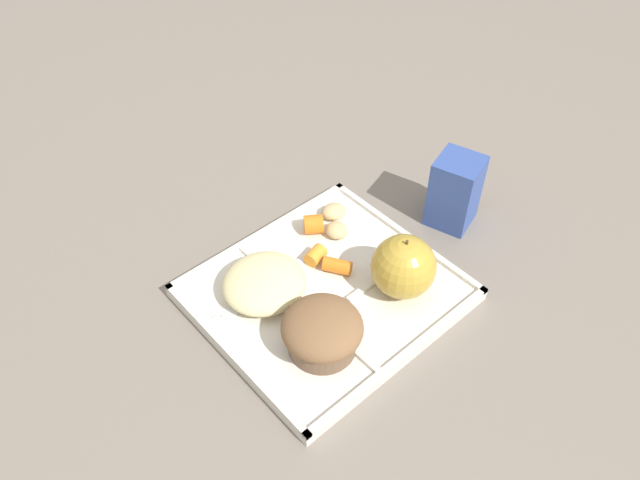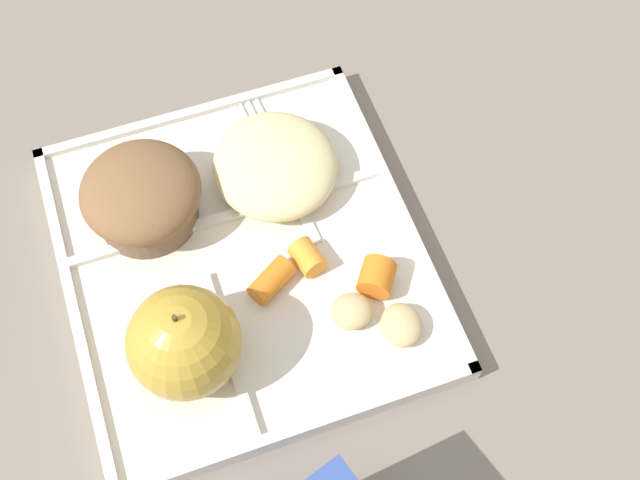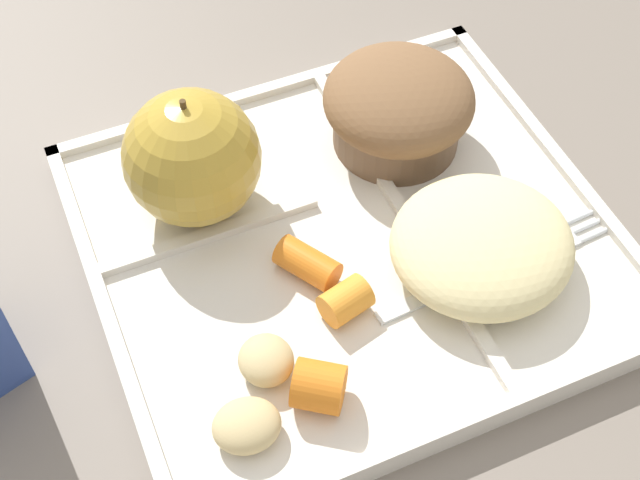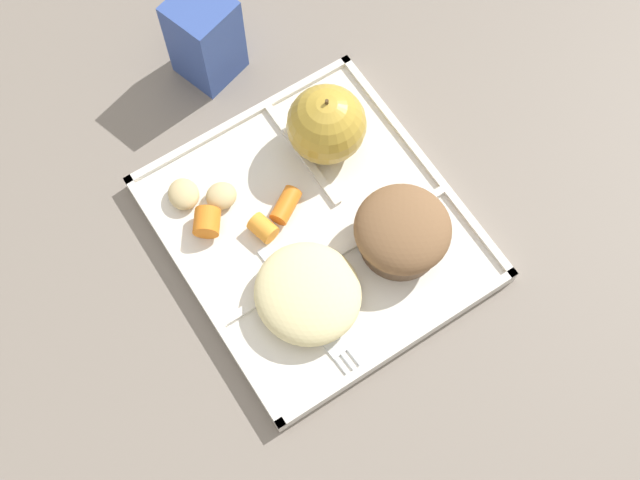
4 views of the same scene
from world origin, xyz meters
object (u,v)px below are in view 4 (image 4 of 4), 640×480
object	(u,v)px
milk_carton	(205,38)
bran_muffin	(402,232)
plastic_fork	(313,318)
lunch_tray	(316,229)
green_apple	(326,125)

from	to	relation	value
milk_carton	bran_muffin	bearing A→B (deg)	-7.41
bran_muffin	plastic_fork	distance (m)	0.12
lunch_tray	plastic_fork	bearing A→B (deg)	-34.40
green_apple	bran_muffin	xyz separation A→B (m)	(0.14, -0.00, -0.01)
bran_muffin	milk_carton	size ratio (longest dim) A/B	0.89
plastic_fork	milk_carton	distance (m)	0.33
green_apple	plastic_fork	world-z (taller)	green_apple
lunch_tray	milk_carton	world-z (taller)	milk_carton
plastic_fork	milk_carton	world-z (taller)	milk_carton
lunch_tray	plastic_fork	xyz separation A→B (m)	(0.08, -0.06, 0.01)
lunch_tray	milk_carton	size ratio (longest dim) A/B	2.83
milk_carton	plastic_fork	bearing A→B (deg)	-28.83
lunch_tray	bran_muffin	size ratio (longest dim) A/B	3.20
milk_carton	lunch_tray	bearing A→B (deg)	-19.65
lunch_tray	milk_carton	xyz separation A→B (m)	(-0.24, 0.01, 0.05)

